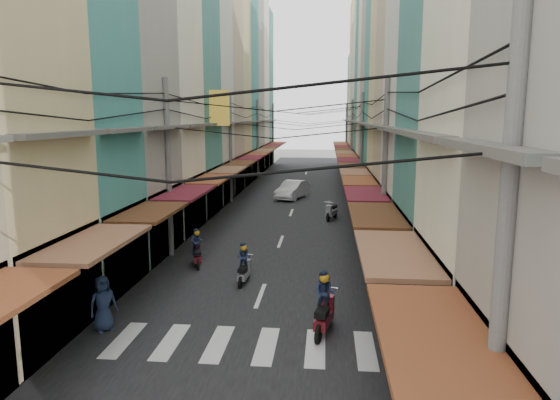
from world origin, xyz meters
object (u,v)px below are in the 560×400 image
Objects in this scene: market_umbrella at (465,243)px; traffic_sign at (415,277)px; white_car at (292,199)px; bicycle at (424,277)px.

market_umbrella is 4.76m from traffic_sign.
market_umbrella is at bearing -53.59° from white_car.
bicycle is 0.51× the size of traffic_sign.
traffic_sign is at bearing 174.22° from bicycle.
white_car is 3.32× the size of bicycle.
traffic_sign is at bearing -61.50° from white_car.
traffic_sign is (-2.41, -4.11, 0.05)m from market_umbrella.
traffic_sign reaches higher than white_car.
white_car is at bearing 26.80° from bicycle.
market_umbrella is 0.81× the size of traffic_sign.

